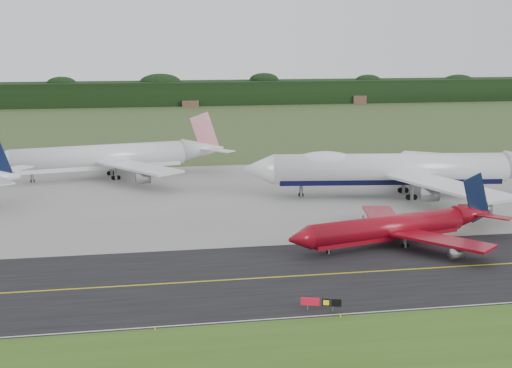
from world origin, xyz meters
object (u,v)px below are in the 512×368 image
object	(u,v)px
jet_red_737	(397,227)
jet_ba_747	(401,169)
jet_star_tail	(112,157)
taxiway_sign	(321,302)

from	to	relation	value
jet_red_737	jet_ba_747	bearing A→B (deg)	67.88
jet_ba_747	jet_star_tail	bearing A→B (deg)	152.44
jet_star_tail	jet_red_737	bearing A→B (deg)	-54.46
jet_red_737	taxiway_sign	size ratio (longest dim) A/B	8.05
jet_star_tail	jet_ba_747	bearing A→B (deg)	-27.56
jet_ba_747	jet_red_737	bearing A→B (deg)	-112.12
jet_ba_747	taxiway_sign	size ratio (longest dim) A/B	14.27
jet_star_tail	taxiway_sign	xyz separation A→B (m)	(28.27, -95.73, -4.00)
jet_red_737	taxiway_sign	bearing A→B (deg)	-127.36
jet_ba_747	taxiway_sign	distance (m)	72.00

